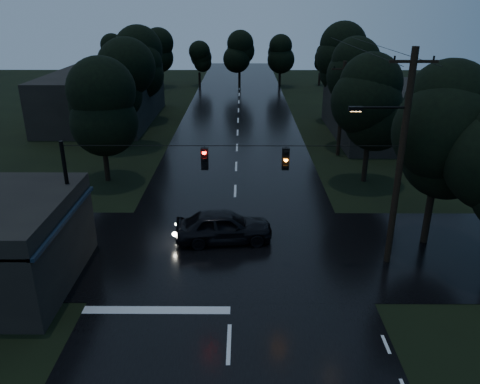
{
  "coord_description": "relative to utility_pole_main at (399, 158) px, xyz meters",
  "views": [
    {
      "loc": [
        0.49,
        -8.78,
        11.65
      ],
      "look_at": [
        0.36,
        13.83,
        2.45
      ],
      "focal_mm": 35.0,
      "sensor_mm": 36.0,
      "label": 1
    }
  ],
  "objects": [
    {
      "name": "tree_left_c",
      "position": [
        -17.61,
        29.0,
        0.74
      ],
      "size": [
        4.48,
        4.48,
        9.44
      ],
      "color": "black",
      "rests_on": "ground"
    },
    {
      "name": "building_far_left",
      "position": [
        -21.41,
        29.0,
        -2.76
      ],
      "size": [
        10.0,
        16.0,
        5.0
      ],
      "primitive_type": "cube",
      "color": "black",
      "rests_on": "ground"
    },
    {
      "name": "tree_corner_near",
      "position": [
        2.59,
        2.0,
        0.74
      ],
      "size": [
        4.48,
        4.48,
        9.44
      ],
      "color": "black",
      "rests_on": "ground"
    },
    {
      "name": "car",
      "position": [
        -7.89,
        2.05,
        -4.4
      ],
      "size": [
        5.21,
        2.54,
        1.71
      ],
      "primitive_type": "imported",
      "rotation": [
        0.0,
        0.0,
        1.68
      ],
      "color": "black",
      "rests_on": "ground"
    },
    {
      "name": "cross_street",
      "position": [
        -7.41,
        1.0,
        -5.26
      ],
      "size": [
        60.0,
        9.0,
        0.02
      ],
      "primitive_type": "cube",
      "color": "black",
      "rests_on": "ground"
    },
    {
      "name": "utility_pole_main",
      "position": [
        0.0,
        0.0,
        0.0
      ],
      "size": [
        3.5,
        0.3,
        10.0
      ],
      "color": "black",
      "rests_on": "ground"
    },
    {
      "name": "tree_right_c",
      "position": [
        2.79,
        29.0,
        1.11
      ],
      "size": [
        4.76,
        4.76,
        10.03
      ],
      "color": "black",
      "rests_on": "ground"
    },
    {
      "name": "main_road",
      "position": [
        -7.41,
        19.0,
        -5.26
      ],
      "size": [
        12.0,
        120.0,
        0.02
      ],
      "primitive_type": "cube",
      "color": "black",
      "rests_on": "ground"
    },
    {
      "name": "tree_left_b",
      "position": [
        -17.01,
        19.0,
        0.36
      ],
      "size": [
        4.2,
        4.2,
        8.85
      ],
      "color": "black",
      "rests_on": "ground"
    },
    {
      "name": "tree_left_a",
      "position": [
        -16.41,
        11.0,
        -0.02
      ],
      "size": [
        3.92,
        3.92,
        8.26
      ],
      "color": "black",
      "rests_on": "ground"
    },
    {
      "name": "building_far_right",
      "position": [
        6.59,
        23.0,
        -3.06
      ],
      "size": [
        10.0,
        14.0,
        4.4
      ],
      "primitive_type": "cube",
      "color": "black",
      "rests_on": "ground"
    },
    {
      "name": "span_signals",
      "position": [
        -6.85,
        -0.01,
        -0.01
      ],
      "size": [
        15.0,
        0.37,
        1.12
      ],
      "color": "black",
      "rests_on": "ground"
    },
    {
      "name": "tree_right_b",
      "position": [
        2.19,
        19.0,
        0.74
      ],
      "size": [
        4.48,
        4.48,
        9.44
      ],
      "color": "black",
      "rests_on": "ground"
    },
    {
      "name": "utility_pole_far",
      "position": [
        0.89,
        17.0,
        -1.38
      ],
      "size": [
        2.0,
        0.3,
        7.5
      ],
      "color": "black",
      "rests_on": "ground"
    },
    {
      "name": "tree_right_a",
      "position": [
        1.59,
        11.0,
        0.36
      ],
      "size": [
        4.2,
        4.2,
        8.85
      ],
      "color": "black",
      "rests_on": "ground"
    },
    {
      "name": "anchor_pole_left",
      "position": [
        -14.91,
        0.0,
        -2.26
      ],
      "size": [
        0.18,
        0.18,
        6.0
      ],
      "primitive_type": "cylinder",
      "color": "black",
      "rests_on": "ground"
    }
  ]
}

